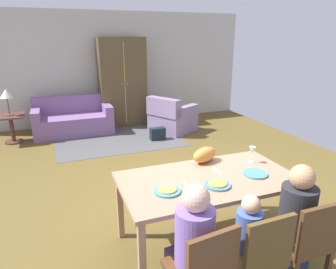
{
  "coord_description": "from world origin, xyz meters",
  "views": [
    {
      "loc": [
        -1.39,
        -3.54,
        2.1
      ],
      "look_at": [
        -0.02,
        0.08,
        0.85
      ],
      "focal_mm": 32.41,
      "sensor_mm": 36.0,
      "label": 1
    }
  ],
  "objects_px": {
    "cat": "(205,155)",
    "armchair": "(171,118)",
    "person_child": "(245,247)",
    "side_table": "(11,125)",
    "table_lamp": "(6,94)",
    "dining_chair_woman": "(306,240)",
    "person_woman": "(292,226)",
    "dining_table": "(208,184)",
    "dining_chair_child": "(258,254)",
    "plate_near_woman": "(255,174)",
    "couch": "(73,120)",
    "plate_near_man": "(167,191)",
    "armoire": "(122,82)",
    "person_man": "(192,252)",
    "plate_near_child": "(217,185)",
    "handbag": "(158,134)",
    "wine_glass": "(252,151)"
  },
  "relations": [
    {
      "from": "dining_chair_woman",
      "to": "armchair",
      "type": "height_order",
      "value": "dining_chair_woman"
    },
    {
      "from": "plate_near_child",
      "to": "side_table",
      "type": "distance_m",
      "value": 5.03
    },
    {
      "from": "plate_near_man",
      "to": "armoire",
      "type": "height_order",
      "value": "armoire"
    },
    {
      "from": "couch",
      "to": "person_child",
      "type": "bearing_deg",
      "value": -79.14
    },
    {
      "from": "person_man",
      "to": "armoire",
      "type": "relative_size",
      "value": 0.53
    },
    {
      "from": "person_woman",
      "to": "dining_chair_child",
      "type": "bearing_deg",
      "value": -160.04
    },
    {
      "from": "cat",
      "to": "wine_glass",
      "type": "bearing_deg",
      "value": -44.19
    },
    {
      "from": "plate_near_man",
      "to": "armoire",
      "type": "distance_m",
      "value": 5.07
    },
    {
      "from": "person_woman",
      "to": "table_lamp",
      "type": "bearing_deg",
      "value": 118.69
    },
    {
      "from": "couch",
      "to": "table_lamp",
      "type": "xyz_separation_m",
      "value": [
        -1.23,
        -0.26,
        0.7
      ]
    },
    {
      "from": "dining_chair_woman",
      "to": "person_woman",
      "type": "bearing_deg",
      "value": 89.8
    },
    {
      "from": "plate_near_man",
      "to": "table_lamp",
      "type": "relative_size",
      "value": 0.46
    },
    {
      "from": "person_man",
      "to": "table_lamp",
      "type": "bearing_deg",
      "value": 109.38
    },
    {
      "from": "plate_near_child",
      "to": "handbag",
      "type": "xyz_separation_m",
      "value": [
        0.62,
        3.59,
        -0.64
      ]
    },
    {
      "from": "plate_near_woman",
      "to": "person_child",
      "type": "distance_m",
      "value": 0.82
    },
    {
      "from": "person_woman",
      "to": "plate_near_child",
      "type": "bearing_deg",
      "value": 134.99
    },
    {
      "from": "dining_table",
      "to": "dining_chair_child",
      "type": "bearing_deg",
      "value": -89.88
    },
    {
      "from": "dining_chair_woman",
      "to": "handbag",
      "type": "relative_size",
      "value": 2.72
    },
    {
      "from": "wine_glass",
      "to": "armoire",
      "type": "xyz_separation_m",
      "value": [
        -0.4,
        4.71,
        0.16
      ]
    },
    {
      "from": "armchair",
      "to": "armoire",
      "type": "height_order",
      "value": "armoire"
    },
    {
      "from": "plate_near_man",
      "to": "person_child",
      "type": "relative_size",
      "value": 0.27
    },
    {
      "from": "dining_chair_woman",
      "to": "handbag",
      "type": "bearing_deg",
      "value": 88.1
    },
    {
      "from": "person_man",
      "to": "dining_chair_woman",
      "type": "bearing_deg",
      "value": -10.21
    },
    {
      "from": "wine_glass",
      "to": "person_man",
      "type": "relative_size",
      "value": 0.17
    },
    {
      "from": "plate_near_woman",
      "to": "wine_glass",
      "type": "height_order",
      "value": "wine_glass"
    },
    {
      "from": "plate_near_woman",
      "to": "dining_chair_child",
      "type": "bearing_deg",
      "value": -123.1
    },
    {
      "from": "plate_near_man",
      "to": "handbag",
      "type": "relative_size",
      "value": 0.78
    },
    {
      "from": "person_child",
      "to": "dining_chair_woman",
      "type": "distance_m",
      "value": 0.52
    },
    {
      "from": "handbag",
      "to": "armchair",
      "type": "bearing_deg",
      "value": 43.26
    },
    {
      "from": "person_man",
      "to": "person_woman",
      "type": "xyz_separation_m",
      "value": [
        0.97,
        0.0,
        0.0
      ]
    },
    {
      "from": "dining_table",
      "to": "person_woman",
      "type": "xyz_separation_m",
      "value": [
        0.48,
        -0.66,
        -0.18
      ]
    },
    {
      "from": "plate_near_woman",
      "to": "couch",
      "type": "relative_size",
      "value": 0.15
    },
    {
      "from": "plate_near_child",
      "to": "person_man",
      "type": "bearing_deg",
      "value": -135.21
    },
    {
      "from": "person_child",
      "to": "armchair",
      "type": "xyz_separation_m",
      "value": [
        1.13,
        4.55,
        -0.11
      ]
    },
    {
      "from": "person_child",
      "to": "armchair",
      "type": "relative_size",
      "value": 0.79
    },
    {
      "from": "person_child",
      "to": "person_woman",
      "type": "distance_m",
      "value": 0.49
    },
    {
      "from": "side_table",
      "to": "table_lamp",
      "type": "relative_size",
      "value": 1.07
    },
    {
      "from": "person_child",
      "to": "table_lamp",
      "type": "relative_size",
      "value": 1.71
    },
    {
      "from": "armoire",
      "to": "table_lamp",
      "type": "bearing_deg",
      "value": -166.84
    },
    {
      "from": "cat",
      "to": "couch",
      "type": "bearing_deg",
      "value": 83.67
    },
    {
      "from": "armchair",
      "to": "wine_glass",
      "type": "bearing_deg",
      "value": -97.6
    },
    {
      "from": "cat",
      "to": "armchair",
      "type": "bearing_deg",
      "value": 52.65
    },
    {
      "from": "plate_near_man",
      "to": "cat",
      "type": "height_order",
      "value": "cat"
    },
    {
      "from": "plate_near_child",
      "to": "table_lamp",
      "type": "relative_size",
      "value": 0.46
    },
    {
      "from": "cat",
      "to": "couch",
      "type": "xyz_separation_m",
      "value": [
        -1.16,
        4.19,
        -0.54
      ]
    },
    {
      "from": "couch",
      "to": "side_table",
      "type": "relative_size",
      "value": 2.93
    },
    {
      "from": "plate_near_woman",
      "to": "person_woman",
      "type": "distance_m",
      "value": 0.62
    },
    {
      "from": "dining_chair_woman",
      "to": "armchair",
      "type": "bearing_deg",
      "value": 82.23
    },
    {
      "from": "dining_table",
      "to": "person_man",
      "type": "distance_m",
      "value": 0.84
    },
    {
      "from": "plate_near_child",
      "to": "couch",
      "type": "relative_size",
      "value": 0.15
    }
  ]
}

